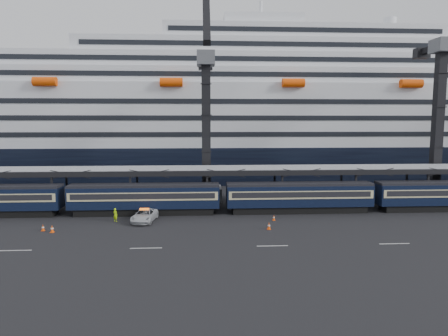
{
  "coord_description": "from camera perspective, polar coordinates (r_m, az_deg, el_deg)",
  "views": [
    {
      "loc": [
        -20.74,
        -40.71,
        11.84
      ],
      "look_at": [
        -17.85,
        10.0,
        5.92
      ],
      "focal_mm": 32.0,
      "sensor_mm": 36.0,
      "label": 1
    }
  ],
  "objects": [
    {
      "name": "traffic_cone_b",
      "position": [
        47.05,
        -23.35,
        -7.97
      ],
      "size": [
        0.41,
        0.41,
        0.82
      ],
      "color": "#FF4D08",
      "rests_on": "ground"
    },
    {
      "name": "cruise_ship",
      "position": [
        88.9,
        9.58,
        6.88
      ],
      "size": [
        214.09,
        28.84,
        34.0
      ],
      "color": "black",
      "rests_on": "ground"
    },
    {
      "name": "worker",
      "position": [
        49.46,
        -15.26,
        -6.47
      ],
      "size": [
        0.71,
        0.64,
        1.62
      ],
      "primitive_type": "imported",
      "rotation": [
        0.0,
        0.0,
        2.6
      ],
      "color": "#BEFF0D",
      "rests_on": "ground"
    },
    {
      "name": "canopy",
      "position": [
        58.88,
        17.38,
        -0.08
      ],
      "size": [
        130.0,
        6.25,
        5.53
      ],
      "color": "gray",
      "rests_on": "ground"
    },
    {
      "name": "traffic_cone_a",
      "position": [
        48.12,
        -24.45,
        -7.76
      ],
      "size": [
        0.36,
        0.36,
        0.73
      ],
      "color": "#FF4D08",
      "rests_on": "ground"
    },
    {
      "name": "traffic_cone_d",
      "position": [
        44.74,
        6.44,
        -8.2
      ],
      "size": [
        0.41,
        0.41,
        0.81
      ],
      "color": "#FF4D08",
      "rests_on": "ground"
    },
    {
      "name": "pickup_truck",
      "position": [
        48.75,
        -11.3,
        -6.67
      ],
      "size": [
        2.97,
        5.38,
        1.43
      ],
      "primitive_type": "imported",
      "rotation": [
        0.0,
        0.0,
        -0.12
      ],
      "color": "silver",
      "rests_on": "ground"
    },
    {
      "name": "traffic_cone_c",
      "position": [
        48.76,
        7.14,
        -7.05
      ],
      "size": [
        0.34,
        0.34,
        0.67
      ],
      "color": "#FF4D08",
      "rests_on": "ground"
    },
    {
      "name": "ground",
      "position": [
        47.19,
        23.2,
        -8.42
      ],
      "size": [
        260.0,
        260.0,
        0.0
      ],
      "primitive_type": "plane",
      "color": "black",
      "rests_on": "ground"
    },
    {
      "name": "crane_dark_mid",
      "position": [
        68.39,
        28.48,
        7.13
      ],
      "size": [
        4.5,
        18.24,
        39.64
      ],
      "color": "#4D5055",
      "rests_on": "ground"
    },
    {
      "name": "crane_dark_near",
      "position": [
        59.3,
        -2.57,
        6.73
      ],
      "size": [
        4.5,
        17.75,
        35.08
      ],
      "color": "#4D5055",
      "rests_on": "ground"
    },
    {
      "name": "train",
      "position": [
        54.06,
        14.14,
        -3.82
      ],
      "size": [
        133.05,
        3.0,
        4.05
      ],
      "color": "black",
      "rests_on": "ground"
    }
  ]
}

